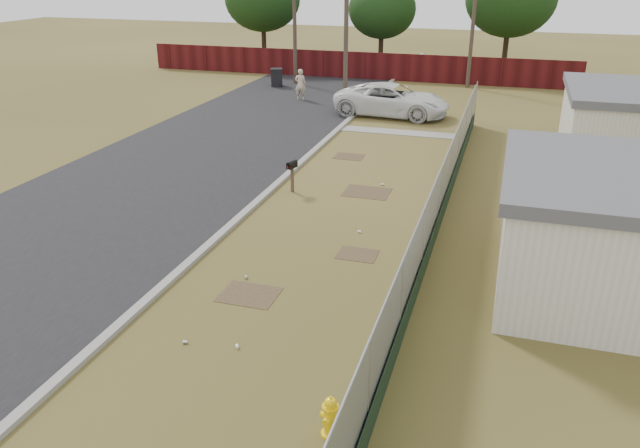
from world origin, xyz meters
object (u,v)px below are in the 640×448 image
(pickup_truck, at_px, (392,100))
(trash_bin, at_px, (277,77))
(mailbox, at_px, (292,167))
(fire_hydrant, at_px, (330,417))
(pedestrian, at_px, (300,84))

(pickup_truck, xyz_separation_m, trash_bin, (-8.68, 5.86, -0.24))
(mailbox, bearing_deg, fire_hydrant, -67.48)
(mailbox, xyz_separation_m, trash_bin, (-7.59, 18.43, -0.32))
(fire_hydrant, bearing_deg, trash_bin, 112.43)
(pickup_truck, xyz_separation_m, pedestrian, (-5.89, 2.41, 0.07))
(mailbox, relative_size, pedestrian, 0.64)
(mailbox, distance_m, trash_bin, 19.93)
(pedestrian, relative_size, trash_bin, 1.56)
(pedestrian, bearing_deg, fire_hydrant, 100.06)
(fire_hydrant, height_order, pickup_truck, pickup_truck)
(mailbox, relative_size, trash_bin, 1.00)
(fire_hydrant, height_order, pedestrian, pedestrian)
(pickup_truck, relative_size, trash_bin, 5.19)
(fire_hydrant, bearing_deg, pedestrian, 109.84)
(fire_hydrant, height_order, trash_bin, trash_bin)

